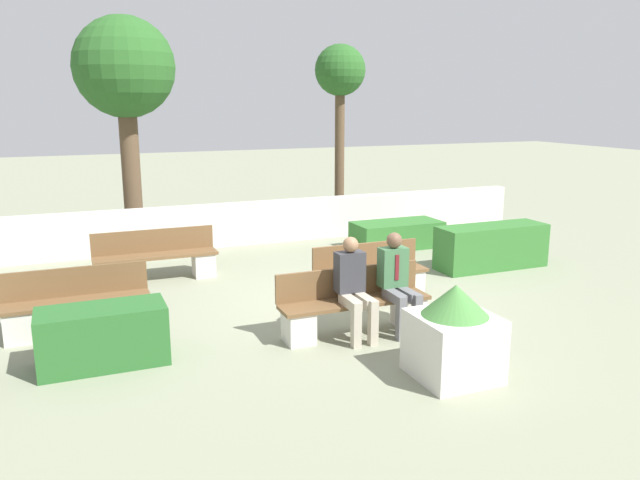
{
  "coord_description": "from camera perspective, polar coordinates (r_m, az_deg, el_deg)",
  "views": [
    {
      "loc": [
        -3.8,
        -8.53,
        3.1
      ],
      "look_at": [
        -0.1,
        0.5,
        0.9
      ],
      "focal_mm": 35.0,
      "sensor_mm": 36.0,
      "label": 1
    }
  ],
  "objects": [
    {
      "name": "tree_leftmost",
      "position": [
        14.4,
        -17.43,
        14.43
      ],
      "size": [
        2.15,
        2.15,
        4.86
      ],
      "color": "brown",
      "rests_on": "ground_plane"
    },
    {
      "name": "person_seated_man",
      "position": [
        8.49,
        7.07,
        -3.44
      ],
      "size": [
        0.38,
        0.64,
        1.35
      ],
      "color": "slate",
      "rests_on": "ground_plane"
    },
    {
      "name": "tree_center_left",
      "position": [
        15.83,
        1.85,
        14.57
      ],
      "size": [
        1.25,
        1.25,
        4.44
      ],
      "color": "brown",
      "rests_on": "ground_plane"
    },
    {
      "name": "bench_right_side",
      "position": [
        11.28,
        -14.76,
        -1.85
      ],
      "size": [
        2.11,
        0.49,
        0.87
      ],
      "rotation": [
        0.0,
        0.0,
        -0.05
      ],
      "color": "brown",
      "rests_on": "ground_plane"
    },
    {
      "name": "hedge_block_near_left",
      "position": [
        12.14,
        15.39,
        -0.58
      ],
      "size": [
        2.13,
        0.7,
        0.81
      ],
      "color": "#33702D",
      "rests_on": "ground_plane"
    },
    {
      "name": "hedge_block_near_right",
      "position": [
        13.46,
        7.05,
        0.5
      ],
      "size": [
        1.9,
        0.88,
        0.56
      ],
      "color": "#33702D",
      "rests_on": "ground_plane"
    },
    {
      "name": "ground_plane",
      "position": [
        9.84,
        1.65,
        -5.66
      ],
      "size": [
        60.0,
        60.0,
        0.0
      ],
      "primitive_type": "plane",
      "color": "gray"
    },
    {
      "name": "perimeter_wall",
      "position": [
        13.8,
        -5.86,
        1.6
      ],
      "size": [
        13.13,
        0.3,
        0.92
      ],
      "color": "beige",
      "rests_on": "ground_plane"
    },
    {
      "name": "bench_front",
      "position": [
        8.49,
        3.15,
        -6.24
      ],
      "size": [
        2.1,
        0.48,
        0.87
      ],
      "color": "brown",
      "rests_on": "ground_plane"
    },
    {
      "name": "hedge_block_mid_left",
      "position": [
        7.92,
        -19.23,
        -8.31
      ],
      "size": [
        1.47,
        0.67,
        0.71
      ],
      "color": "#286028",
      "rests_on": "ground_plane"
    },
    {
      "name": "bench_left_side",
      "position": [
        9.09,
        -21.3,
        -5.87
      ],
      "size": [
        1.91,
        0.49,
        0.87
      ],
      "rotation": [
        0.0,
        0.0,
        0.06
      ],
      "color": "brown",
      "rests_on": "ground_plane"
    },
    {
      "name": "bench_back",
      "position": [
        9.91,
        4.65,
        -3.53
      ],
      "size": [
        1.82,
        0.48,
        0.87
      ],
      "rotation": [
        0.0,
        0.0,
        -0.15
      ],
      "color": "brown",
      "rests_on": "ground_plane"
    },
    {
      "name": "person_seated_woman",
      "position": [
        8.21,
        3.1,
        -3.98
      ],
      "size": [
        0.38,
        0.64,
        1.35
      ],
      "color": "#B2A893",
      "rests_on": "ground_plane"
    },
    {
      "name": "planter_corner_left",
      "position": [
        7.28,
        12.13,
        -8.4
      ],
      "size": [
        0.88,
        0.88,
        1.09
      ],
      "color": "beige",
      "rests_on": "ground_plane"
    }
  ]
}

